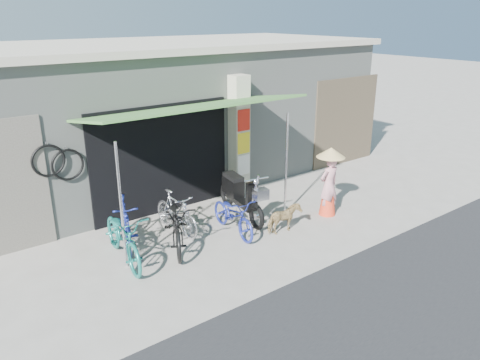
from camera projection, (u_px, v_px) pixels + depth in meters
ground at (277, 236)px, 9.71m from camera, size 80.00×80.00×0.00m
bicycle_shop at (156, 110)px, 12.90m from camera, size 12.30×5.30×3.66m
shop_pillar at (238, 137)px, 11.52m from camera, size 0.42×0.44×3.00m
awning at (194, 109)px, 9.56m from camera, size 4.60×1.88×2.72m
neighbour_right at (345, 121)px, 14.06m from camera, size 2.60×0.06×2.60m
bike_teal at (123, 237)px, 8.57m from camera, size 0.88×1.98×1.00m
bike_blue at (125, 223)px, 9.14m from camera, size 0.96×1.70×0.99m
bike_black at (177, 223)px, 9.12m from camera, size 1.43×2.00×1.00m
bike_silver at (176, 213)px, 9.74m from camera, size 0.52×1.52×0.90m
bike_navy at (233, 215)px, 9.73m from camera, size 0.71×1.61×0.82m
street_dog at (284, 219)px, 9.77m from camera, size 0.75×0.37×0.62m
moped at (240, 195)px, 10.50m from camera, size 0.66×2.01×1.15m
nun at (329, 181)px, 10.50m from camera, size 0.64×0.64×1.59m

